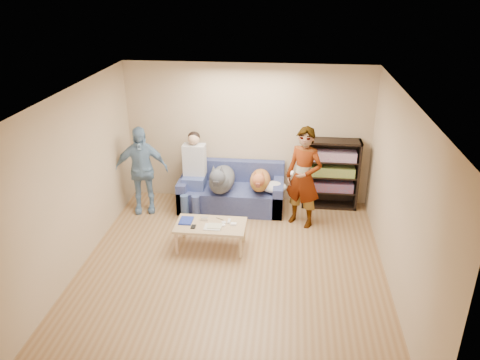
# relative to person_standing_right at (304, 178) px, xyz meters

# --- Properties ---
(ground) EXTENTS (5.00, 5.00, 0.00)m
(ground) POSITION_rel_person_standing_right_xyz_m (-1.03, -1.58, -0.87)
(ground) COLOR olive
(ground) RESTS_ON ground
(ceiling) EXTENTS (5.00, 5.00, 0.00)m
(ceiling) POSITION_rel_person_standing_right_xyz_m (-1.03, -1.58, 1.73)
(ceiling) COLOR white
(ceiling) RESTS_ON ground
(wall_back) EXTENTS (4.50, 0.00, 4.50)m
(wall_back) POSITION_rel_person_standing_right_xyz_m (-1.03, 0.92, 0.43)
(wall_back) COLOR tan
(wall_back) RESTS_ON ground
(wall_front) EXTENTS (4.50, 0.00, 4.50)m
(wall_front) POSITION_rel_person_standing_right_xyz_m (-1.03, -4.08, 0.43)
(wall_front) COLOR tan
(wall_front) RESTS_ON ground
(wall_left) EXTENTS (0.00, 5.00, 5.00)m
(wall_left) POSITION_rel_person_standing_right_xyz_m (-3.28, -1.58, 0.43)
(wall_left) COLOR tan
(wall_left) RESTS_ON ground
(wall_right) EXTENTS (0.00, 5.00, 5.00)m
(wall_right) POSITION_rel_person_standing_right_xyz_m (1.22, -1.58, 0.43)
(wall_right) COLOR tan
(wall_right) RESTS_ON ground
(blanket) EXTENTS (0.47, 0.40, 0.16)m
(blanket) POSITION_rel_person_standing_right_xyz_m (-0.51, 0.36, -0.36)
(blanket) COLOR silver
(blanket) RESTS_ON sofa
(person_standing_right) EXTENTS (0.76, 0.67, 1.75)m
(person_standing_right) POSITION_rel_person_standing_right_xyz_m (0.00, 0.00, 0.00)
(person_standing_right) COLOR gray
(person_standing_right) RESTS_ON ground
(person_standing_left) EXTENTS (1.01, 0.60, 1.61)m
(person_standing_left) POSITION_rel_person_standing_right_xyz_m (-2.87, 0.18, -0.07)
(person_standing_left) COLOR #779CBE
(person_standing_left) RESTS_ON ground
(held_controller) EXTENTS (0.06, 0.12, 0.03)m
(held_controller) POSITION_rel_person_standing_right_xyz_m (-0.20, -0.20, 0.16)
(held_controller) COLOR white
(held_controller) RESTS_ON person_standing_right
(notebook_blue) EXTENTS (0.20, 0.26, 0.03)m
(notebook_blue) POSITION_rel_person_standing_right_xyz_m (-1.84, -0.89, -0.44)
(notebook_blue) COLOR navy
(notebook_blue) RESTS_ON coffee_table
(papers) EXTENTS (0.26, 0.20, 0.02)m
(papers) POSITION_rel_person_standing_right_xyz_m (-1.39, -1.04, -0.45)
(papers) COLOR silver
(papers) RESTS_ON coffee_table
(magazine) EXTENTS (0.22, 0.17, 0.01)m
(magazine) POSITION_rel_person_standing_right_xyz_m (-1.36, -1.02, -0.43)
(magazine) COLOR beige
(magazine) RESTS_ON coffee_table
(camera_silver) EXTENTS (0.11, 0.06, 0.05)m
(camera_silver) POSITION_rel_person_standing_right_xyz_m (-1.56, -0.82, -0.43)
(camera_silver) COLOR silver
(camera_silver) RESTS_ON coffee_table
(controller_a) EXTENTS (0.04, 0.13, 0.03)m
(controller_a) POSITION_rel_person_standing_right_xyz_m (-1.16, -0.84, -0.44)
(controller_a) COLOR silver
(controller_a) RESTS_ON coffee_table
(controller_b) EXTENTS (0.09, 0.06, 0.03)m
(controller_b) POSITION_rel_person_standing_right_xyz_m (-1.08, -0.92, -0.44)
(controller_b) COLOR white
(controller_b) RESTS_ON coffee_table
(headphone_cup_a) EXTENTS (0.07, 0.07, 0.02)m
(headphone_cup_a) POSITION_rel_person_standing_right_xyz_m (-1.24, -0.96, -0.44)
(headphone_cup_a) COLOR white
(headphone_cup_a) RESTS_ON coffee_table
(headphone_cup_b) EXTENTS (0.07, 0.07, 0.02)m
(headphone_cup_b) POSITION_rel_person_standing_right_xyz_m (-1.24, -0.88, -0.44)
(headphone_cup_b) COLOR silver
(headphone_cup_b) RESTS_ON coffee_table
(pen_orange) EXTENTS (0.13, 0.06, 0.01)m
(pen_orange) POSITION_rel_person_standing_right_xyz_m (-1.46, -1.10, -0.45)
(pen_orange) COLOR orange
(pen_orange) RESTS_ON coffee_table
(pen_black) EXTENTS (0.13, 0.08, 0.01)m
(pen_black) POSITION_rel_person_standing_right_xyz_m (-1.32, -0.76, -0.45)
(pen_black) COLOR black
(pen_black) RESTS_ON coffee_table
(wallet) EXTENTS (0.07, 0.12, 0.02)m
(wallet) POSITION_rel_person_standing_right_xyz_m (-1.69, -1.06, -0.45)
(wallet) COLOR black
(wallet) RESTS_ON coffee_table
(sofa) EXTENTS (1.90, 0.85, 0.82)m
(sofa) POSITION_rel_person_standing_right_xyz_m (-1.28, 0.51, -0.59)
(sofa) COLOR #515B93
(sofa) RESTS_ON ground
(person_seated) EXTENTS (0.40, 0.73, 1.47)m
(person_seated) POSITION_rel_person_standing_right_xyz_m (-1.96, 0.39, -0.10)
(person_seated) COLOR #455399
(person_seated) RESTS_ON sofa
(dog_gray) EXTENTS (0.45, 1.27, 0.66)m
(dog_gray) POSITION_rel_person_standing_right_xyz_m (-1.44, 0.26, -0.21)
(dog_gray) COLOR #4E5158
(dog_gray) RESTS_ON sofa
(dog_tan) EXTENTS (0.37, 1.14, 0.54)m
(dog_tan) POSITION_rel_person_standing_right_xyz_m (-0.76, 0.38, -0.26)
(dog_tan) COLOR #AD7834
(dog_tan) RESTS_ON sofa
(coffee_table) EXTENTS (1.10, 0.60, 0.42)m
(coffee_table) POSITION_rel_person_standing_right_xyz_m (-1.44, -0.94, -0.50)
(coffee_table) COLOR tan
(coffee_table) RESTS_ON ground
(bookshelf) EXTENTS (1.00, 0.34, 1.30)m
(bookshelf) POSITION_rel_person_standing_right_xyz_m (0.52, 0.75, -0.19)
(bookshelf) COLOR black
(bookshelf) RESTS_ON ground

